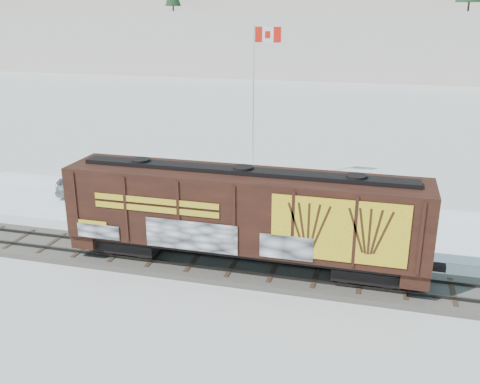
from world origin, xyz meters
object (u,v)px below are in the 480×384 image
(car_silver, at_px, (93,185))
(hopper_railcar, at_px, (243,213))
(flagpole, at_px, (254,129))
(car_dark, at_px, (340,216))
(car_white, at_px, (259,203))

(car_silver, bearing_deg, hopper_railcar, -139.57)
(flagpole, relative_size, car_silver, 2.33)
(hopper_railcar, relative_size, car_dark, 3.14)
(car_silver, bearing_deg, flagpole, -78.28)
(hopper_railcar, height_order, car_dark, hopper_railcar)
(car_silver, height_order, car_white, car_silver)
(car_silver, distance_m, car_dark, 16.56)
(car_silver, relative_size, car_dark, 0.90)
(hopper_railcar, relative_size, flagpole, 1.50)
(hopper_railcar, xyz_separation_m, car_silver, (-12.51, 7.92, -2.20))
(flagpole, height_order, car_silver, flagpole)
(car_white, xyz_separation_m, car_dark, (5.01, -0.94, -0.00))
(flagpole, relative_size, car_white, 2.36)
(hopper_railcar, relative_size, car_white, 3.55)
(flagpole, bearing_deg, car_white, -73.54)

